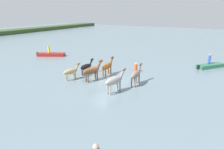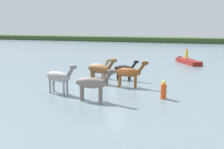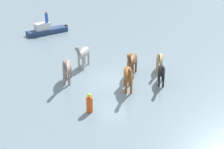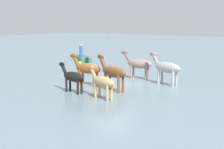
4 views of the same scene
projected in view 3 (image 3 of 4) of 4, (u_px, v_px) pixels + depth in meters
ground_plane at (116, 80)px, 21.17m from camera, size 144.72×144.72×0.00m
horse_pinto_flank at (67, 67)px, 20.46m from camera, size 2.54×0.64×1.98m
horse_dun_straggler at (132, 60)px, 21.48m from camera, size 2.67×1.13×2.07m
horse_chestnut_trailing at (83, 53)px, 22.92m from camera, size 2.65×1.12×2.06m
horse_mid_herd at (161, 71)px, 20.22m from camera, size 2.18×0.70×1.68m
horse_gray_outer at (128, 74)px, 19.32m from camera, size 2.51×0.61×1.96m
horse_lead at (160, 59)px, 22.39m from camera, size 2.18×0.89×1.69m
boat_motor_center at (47, 31)px, 31.91m from camera, size 3.57×4.12×1.33m
person_boatman_standing at (47, 17)px, 31.31m from camera, size 0.32×0.32×1.19m
buoy_channel_marker at (89, 104)px, 16.98m from camera, size 0.36×0.36×1.14m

